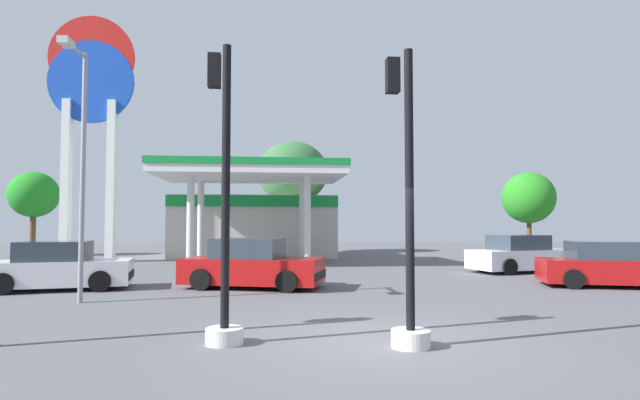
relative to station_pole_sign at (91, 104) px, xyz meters
The scene contains 13 objects.
ground_plane 22.72m from the station_pole_sign, 58.84° to the right, with size 90.00×90.00×0.00m, color #56565B.
gas_station 10.63m from the station_pole_sign, 20.59° to the left, with size 9.26×12.55×4.74m.
station_pole_sign is the anchor object (origin of this frame).
car_0 13.53m from the station_pole_sign, 74.73° to the right, with size 4.20×2.31×1.43m.
car_1 15.82m from the station_pole_sign, 51.93° to the right, with size 4.49×2.87×1.49m.
car_2 23.99m from the station_pole_sign, 31.28° to the right, with size 4.20×2.68×1.40m.
car_3 21.75m from the station_pole_sign, 20.47° to the right, with size 4.43×2.61×1.49m.
traffic_signal_1 22.69m from the station_pole_sign, 58.65° to the right, with size 0.63×0.67×4.75m.
traffic_signal_2 20.90m from the station_pole_sign, 65.10° to the right, with size 0.63×0.66×4.90m.
tree_0 8.67m from the station_pole_sign, 132.95° to the left, with size 2.89×2.89×5.09m.
tree_1 13.13m from the station_pole_sign, 33.86° to the left, with size 4.71×4.71×7.46m.
tree_2 27.79m from the station_pole_sign, 13.03° to the left, with size 3.51×3.51×5.46m.
corner_streetlamp 15.05m from the station_pole_sign, 71.75° to the right, with size 0.24×1.48×6.21m.
Camera 1 is at (-1.84, -8.24, 1.94)m, focal length 28.17 mm.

